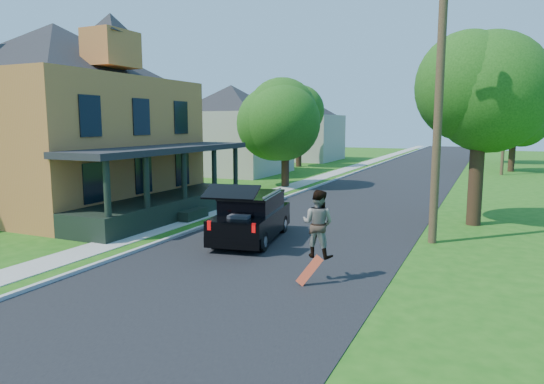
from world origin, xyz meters
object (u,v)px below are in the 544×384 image
at_px(tree_right_near, 480,95).
at_px(utility_pole_near, 439,104).
at_px(black_suv, 251,217).
at_px(skateboarder, 318,224).

relative_size(tree_right_near, utility_pole_near, 0.84).
xyz_separation_m(black_suv, skateboarder, (3.60, -3.27, 0.69)).
distance_m(black_suv, utility_pole_near, 7.44).
relative_size(black_suv, utility_pole_near, 0.54).
height_order(skateboarder, tree_right_near, tree_right_near).
xyz_separation_m(tree_right_near, utility_pole_near, (-1.14, -3.86, -0.48)).
bearing_deg(black_suv, utility_pole_near, 11.17).
xyz_separation_m(black_suv, tree_right_near, (7.04, 6.14, 4.40)).
xyz_separation_m(skateboarder, utility_pole_near, (2.30, 5.56, 3.23)).
bearing_deg(skateboarder, utility_pole_near, -109.00).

